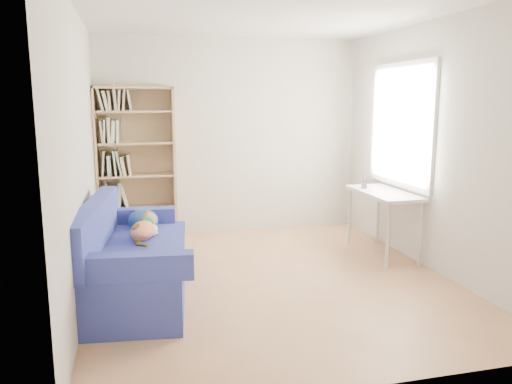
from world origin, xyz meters
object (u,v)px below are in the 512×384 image
desk (384,199)px  pen_cup (364,184)px  bookshelf (137,171)px  sofa (132,261)px

desk → pen_cup: bearing=117.5°
bookshelf → pen_cup: bearing=-22.6°
bookshelf → desk: size_ratio=1.83×
bookshelf → pen_cup: size_ratio=13.51×
bookshelf → desk: bearing=-26.0°
pen_cup → desk: bearing=-62.5°
sofa → bookshelf: size_ratio=0.97×
sofa → pen_cup: same height
sofa → pen_cup: (2.70, 0.84, 0.47)m
bookshelf → sofa: bearing=-92.7°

